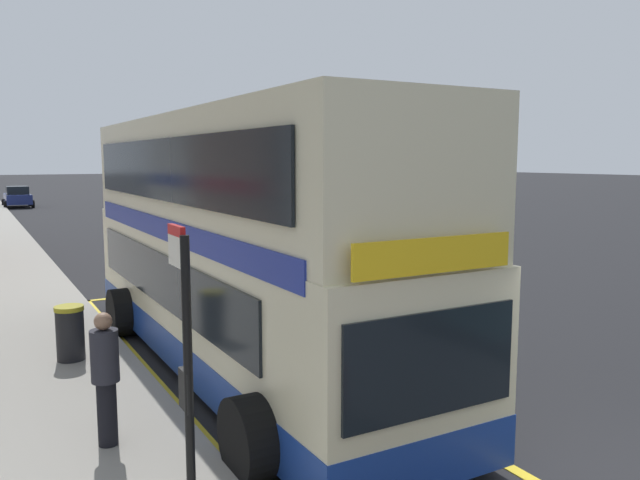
% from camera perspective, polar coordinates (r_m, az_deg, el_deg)
% --- Properties ---
extents(ground_plane, '(260.00, 260.00, 0.00)m').
position_cam_1_polar(ground_plane, '(36.46, -19.02, 1.18)').
color(ground_plane, black).
extents(double_decker_bus, '(3.20, 10.78, 4.40)m').
position_cam_1_polar(double_decker_bus, '(11.06, -7.77, -1.05)').
color(double_decker_bus, beige).
rests_on(double_decker_bus, ground).
extents(bus_bay_markings, '(3.07, 13.42, 0.01)m').
position_cam_1_polar(bus_bay_markings, '(11.61, -7.78, -11.10)').
color(bus_bay_markings, yellow).
rests_on(bus_bay_markings, ground).
extents(bus_stop_sign, '(0.09, 0.51, 2.90)m').
position_cam_1_polar(bus_stop_sign, '(6.25, -12.14, -10.02)').
color(bus_stop_sign, black).
rests_on(bus_stop_sign, pavement_near).
extents(parked_car_navy_far, '(2.09, 4.20, 1.62)m').
position_cam_1_polar(parked_car_navy_far, '(53.49, -25.78, 3.55)').
color(parked_car_navy_far, navy).
rests_on(parked_car_navy_far, ground).
extents(pedestrian_waiting_near_sign, '(0.34, 0.34, 1.68)m').
position_cam_1_polar(pedestrian_waiting_near_sign, '(8.30, -18.92, -11.42)').
color(pedestrian_waiting_near_sign, black).
rests_on(pedestrian_waiting_near_sign, pavement_near).
extents(litter_bin, '(0.50, 0.50, 0.97)m').
position_cam_1_polar(litter_bin, '(12.01, -21.76, -7.83)').
color(litter_bin, black).
rests_on(litter_bin, pavement_near).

